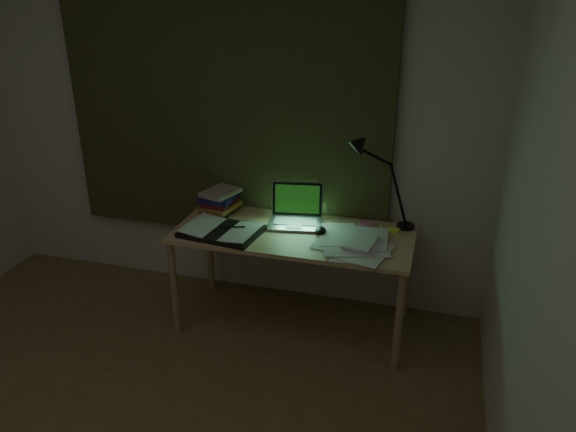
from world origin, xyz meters
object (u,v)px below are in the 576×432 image
at_px(desk_lamp, 409,183).
at_px(desk, 293,280).
at_px(book_stack, 219,201).
at_px(laptop, 295,208).
at_px(open_textbook, 222,230).
at_px(loose_papers, 351,241).

bearing_deg(desk_lamp, desk, -171.23).
relative_size(book_stack, desk_lamp, 0.40).
xyz_separation_m(laptop, open_textbook, (-0.40, -0.24, -0.10)).
height_order(desk, loose_papers, loose_papers).
distance_m(desk, book_stack, 0.71).
bearing_deg(loose_papers, desk, 172.62).
xyz_separation_m(book_stack, loose_papers, (0.92, -0.23, -0.07)).
bearing_deg(desk, desk_lamp, 21.25).
xyz_separation_m(open_textbook, desk_lamp, (1.07, 0.39, 0.28)).
xyz_separation_m(desk, open_textbook, (-0.41, -0.13, 0.35)).
xyz_separation_m(loose_papers, desk_lamp, (0.29, 0.30, 0.28)).
relative_size(loose_papers, desk_lamp, 0.67).
distance_m(laptop, open_textbook, 0.48).
xyz_separation_m(desk, desk_lamp, (0.65, 0.25, 0.63)).
xyz_separation_m(laptop, desk_lamp, (0.67, 0.15, 0.18)).
height_order(book_stack, loose_papers, book_stack).
distance_m(laptop, desk_lamp, 0.71).
bearing_deg(book_stack, laptop, -7.64).
bearing_deg(desk_lamp, laptop, 179.94).
bearing_deg(book_stack, open_textbook, -65.72).
bearing_deg(open_textbook, book_stack, 120.95).
distance_m(desk, laptop, 0.46).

